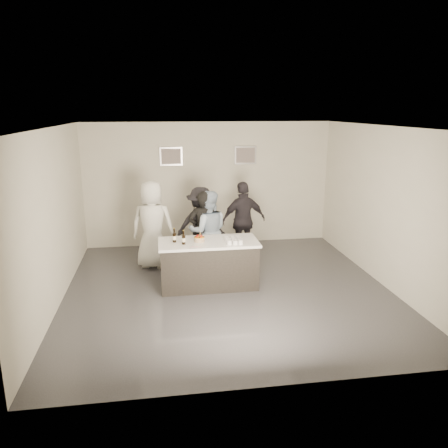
{
  "coord_description": "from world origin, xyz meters",
  "views": [
    {
      "loc": [
        -1.21,
        -7.53,
        3.31
      ],
      "look_at": [
        0.0,
        0.5,
        1.15
      ],
      "focal_mm": 35.0,
      "sensor_mm": 36.0,
      "label": 1
    }
  ],
  "objects_px": {
    "beer_bottle_b": "(184,237)",
    "person_guest_right": "(243,221)",
    "person_main_black": "(203,231)",
    "person_guest_left": "(153,225)",
    "bar_counter": "(209,264)",
    "person_guest_back": "(201,226)",
    "beer_bottle_a": "(174,235)",
    "cake": "(199,240)",
    "person_main_blue": "(208,231)"
  },
  "relations": [
    {
      "from": "bar_counter",
      "to": "beer_bottle_a",
      "type": "xyz_separation_m",
      "value": [
        -0.63,
        0.03,
        0.58
      ]
    },
    {
      "from": "beer_bottle_a",
      "to": "person_main_black",
      "type": "bearing_deg",
      "value": 52.97
    },
    {
      "from": "beer_bottle_b",
      "to": "person_guest_right",
      "type": "bearing_deg",
      "value": 48.61
    },
    {
      "from": "person_main_blue",
      "to": "person_guest_back",
      "type": "xyz_separation_m",
      "value": [
        -0.1,
        0.47,
        -0.0
      ]
    },
    {
      "from": "person_main_blue",
      "to": "person_guest_right",
      "type": "bearing_deg",
      "value": -142.14
    },
    {
      "from": "person_guest_back",
      "to": "beer_bottle_b",
      "type": "bearing_deg",
      "value": 90.82
    },
    {
      "from": "person_guest_right",
      "to": "person_main_blue",
      "type": "bearing_deg",
      "value": 26.24
    },
    {
      "from": "person_guest_back",
      "to": "person_main_black",
      "type": "bearing_deg",
      "value": 108.52
    },
    {
      "from": "beer_bottle_a",
      "to": "person_main_blue",
      "type": "distance_m",
      "value": 1.12
    },
    {
      "from": "beer_bottle_b",
      "to": "person_main_black",
      "type": "xyz_separation_m",
      "value": [
        0.46,
        0.99,
        -0.18
      ]
    },
    {
      "from": "bar_counter",
      "to": "person_guest_right",
      "type": "bearing_deg",
      "value": 57.19
    },
    {
      "from": "person_guest_left",
      "to": "beer_bottle_b",
      "type": "bearing_deg",
      "value": 126.91
    },
    {
      "from": "cake",
      "to": "person_guest_back",
      "type": "height_order",
      "value": "person_guest_back"
    },
    {
      "from": "bar_counter",
      "to": "person_main_black",
      "type": "bearing_deg",
      "value": 90.47
    },
    {
      "from": "bar_counter",
      "to": "person_guest_left",
      "type": "height_order",
      "value": "person_guest_left"
    },
    {
      "from": "beer_bottle_a",
      "to": "person_guest_back",
      "type": "relative_size",
      "value": 0.15
    },
    {
      "from": "beer_bottle_a",
      "to": "person_guest_right",
      "type": "height_order",
      "value": "person_guest_right"
    },
    {
      "from": "beer_bottle_b",
      "to": "person_guest_right",
      "type": "distance_m",
      "value": 2.17
    },
    {
      "from": "beer_bottle_b",
      "to": "person_main_blue",
      "type": "bearing_deg",
      "value": 60.15
    },
    {
      "from": "person_main_black",
      "to": "person_guest_left",
      "type": "bearing_deg",
      "value": -17.41
    },
    {
      "from": "person_guest_right",
      "to": "person_guest_back",
      "type": "bearing_deg",
      "value": -0.04
    },
    {
      "from": "cake",
      "to": "person_guest_right",
      "type": "bearing_deg",
      "value": 52.8
    },
    {
      "from": "beer_bottle_b",
      "to": "person_main_black",
      "type": "bearing_deg",
      "value": 64.89
    },
    {
      "from": "cake",
      "to": "beer_bottle_a",
      "type": "bearing_deg",
      "value": 176.84
    },
    {
      "from": "beer_bottle_a",
      "to": "beer_bottle_b",
      "type": "xyz_separation_m",
      "value": [
        0.16,
        -0.16,
        0.0
      ]
    },
    {
      "from": "person_main_black",
      "to": "beer_bottle_b",
      "type": "bearing_deg",
      "value": 66.87
    },
    {
      "from": "beer_bottle_a",
      "to": "person_guest_left",
      "type": "distance_m",
      "value": 1.26
    },
    {
      "from": "person_guest_right",
      "to": "beer_bottle_a",
      "type": "bearing_deg",
      "value": 32.41
    },
    {
      "from": "bar_counter",
      "to": "person_main_blue",
      "type": "distance_m",
      "value": 0.95
    },
    {
      "from": "beer_bottle_b",
      "to": "cake",
      "type": "bearing_deg",
      "value": 23.84
    },
    {
      "from": "cake",
      "to": "person_guest_back",
      "type": "xyz_separation_m",
      "value": [
        0.16,
        1.32,
        -0.09
      ]
    },
    {
      "from": "person_main_black",
      "to": "person_guest_left",
      "type": "xyz_separation_m",
      "value": [
        -1.03,
        0.36,
        0.09
      ]
    },
    {
      "from": "bar_counter",
      "to": "person_guest_back",
      "type": "distance_m",
      "value": 1.38
    },
    {
      "from": "person_guest_right",
      "to": "person_guest_back",
      "type": "height_order",
      "value": "person_guest_right"
    },
    {
      "from": "bar_counter",
      "to": "person_main_black",
      "type": "distance_m",
      "value": 0.94
    },
    {
      "from": "cake",
      "to": "beer_bottle_b",
      "type": "relative_size",
      "value": 0.76
    },
    {
      "from": "person_guest_left",
      "to": "person_guest_back",
      "type": "bearing_deg",
      "value": -160.49
    },
    {
      "from": "beer_bottle_a",
      "to": "person_guest_left",
      "type": "relative_size",
      "value": 0.14
    },
    {
      "from": "bar_counter",
      "to": "cake",
      "type": "relative_size",
      "value": 9.41
    },
    {
      "from": "cake",
      "to": "person_main_black",
      "type": "height_order",
      "value": "person_main_black"
    },
    {
      "from": "bar_counter",
      "to": "person_main_blue",
      "type": "height_order",
      "value": "person_main_blue"
    },
    {
      "from": "person_main_black",
      "to": "person_guest_right",
      "type": "distance_m",
      "value": 1.16
    },
    {
      "from": "beer_bottle_b",
      "to": "bar_counter",
      "type": "bearing_deg",
      "value": 15.64
    },
    {
      "from": "beer_bottle_a",
      "to": "person_guest_left",
      "type": "xyz_separation_m",
      "value": [
        -0.41,
        1.19,
        -0.09
      ]
    },
    {
      "from": "person_guest_right",
      "to": "bar_counter",
      "type": "bearing_deg",
      "value": 47.0
    },
    {
      "from": "cake",
      "to": "person_guest_right",
      "type": "xyz_separation_m",
      "value": [
        1.13,
        1.49,
        -0.06
      ]
    },
    {
      "from": "person_main_black",
      "to": "person_guest_left",
      "type": "distance_m",
      "value": 1.1
    },
    {
      "from": "beer_bottle_a",
      "to": "person_main_black",
      "type": "height_order",
      "value": "person_main_black"
    },
    {
      "from": "person_main_black",
      "to": "person_guest_left",
      "type": "height_order",
      "value": "person_guest_left"
    },
    {
      "from": "beer_bottle_b",
      "to": "person_guest_left",
      "type": "height_order",
      "value": "person_guest_left"
    }
  ]
}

